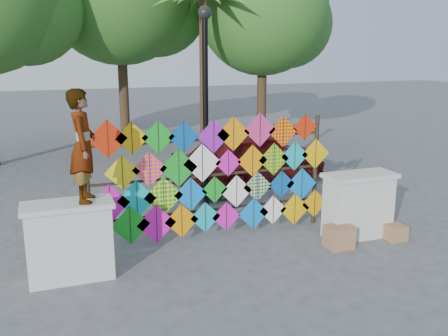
{
  "coord_description": "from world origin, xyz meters",
  "views": [
    {
      "loc": [
        -2.96,
        -8.01,
        3.61
      ],
      "look_at": [
        0.2,
        0.6,
        1.42
      ],
      "focal_mm": 40.0,
      "sensor_mm": 36.0,
      "label": 1
    }
  ],
  "objects": [
    {
      "name": "ground",
      "position": [
        0.0,
        0.0,
        0.0
      ],
      "size": [
        80.0,
        80.0,
        0.0
      ],
      "primitive_type": "plane",
      "color": "slate",
      "rests_on": "ground"
    },
    {
      "name": "parapet_left",
      "position": [
        -2.7,
        -0.2,
        0.65
      ],
      "size": [
        1.4,
        0.65,
        1.28
      ],
      "color": "silver",
      "rests_on": "ground"
    },
    {
      "name": "parapet_right",
      "position": [
        2.7,
        -0.2,
        0.65
      ],
      "size": [
        1.4,
        0.65,
        1.28
      ],
      "color": "silver",
      "rests_on": "ground"
    },
    {
      "name": "kite_rack",
      "position": [
        0.03,
        0.72,
        1.21
      ],
      "size": [
        4.89,
        0.24,
        2.43
      ],
      "color": "black",
      "rests_on": "ground"
    },
    {
      "name": "tree_east",
      "position": [
        5.09,
        9.53,
        4.99
      ],
      "size": [
        5.4,
        4.8,
        7.42
      ],
      "color": "#4B3720",
      "rests_on": "ground"
    },
    {
      "name": "palm_tree",
      "position": [
        2.2,
        8.0,
        4.95
      ],
      "size": [
        3.62,
        3.62,
        5.83
      ],
      "color": "#4B3720",
      "rests_on": "ground"
    },
    {
      "name": "vendor_woman",
      "position": [
        -2.4,
        -0.2,
        2.16
      ],
      "size": [
        0.53,
        0.71,
        1.76
      ],
      "primitive_type": "imported",
      "rotation": [
        0.0,
        0.0,
        1.39
      ],
      "color": "#99999E",
      "rests_on": "parapet_left"
    },
    {
      "name": "sedan",
      "position": [
        2.27,
        4.08,
        0.76
      ],
      "size": [
        4.78,
        3.03,
        1.52
      ],
      "primitive_type": "imported",
      "rotation": [
        0.0,
        0.0,
        1.87
      ],
      "color": "#601013",
      "rests_on": "ground"
    },
    {
      "name": "lamppost",
      "position": [
        0.3,
        2.0,
        2.69
      ],
      "size": [
        0.28,
        0.28,
        4.46
      ],
      "color": "black",
      "rests_on": "ground"
    },
    {
      "name": "cardboard_box_near",
      "position": [
        2.05,
        -0.57,
        0.21
      ],
      "size": [
        0.47,
        0.42,
        0.42
      ],
      "primitive_type": "cube",
      "color": "olive",
      "rests_on": "ground"
    },
    {
      "name": "cardboard_box_far",
      "position": [
        3.3,
        -0.62,
        0.15
      ],
      "size": [
        0.36,
        0.33,
        0.31
      ],
      "primitive_type": "cube",
      "color": "olive",
      "rests_on": "ground"
    }
  ]
}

